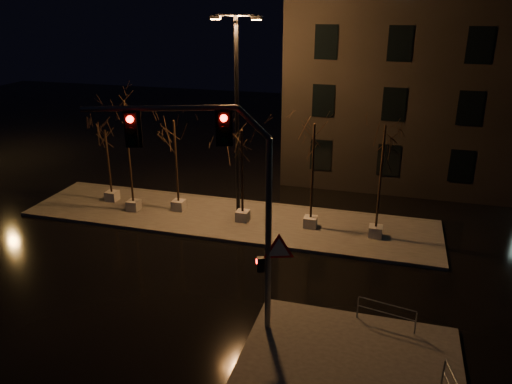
% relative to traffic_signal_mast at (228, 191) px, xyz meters
% --- Properties ---
extents(ground, '(90.00, 90.00, 0.00)m').
position_rel_traffic_signal_mast_xyz_m(ground, '(-3.29, 3.15, -5.35)').
color(ground, black).
rests_on(ground, ground).
extents(median, '(22.00, 5.00, 0.15)m').
position_rel_traffic_signal_mast_xyz_m(median, '(-3.29, 9.15, -5.28)').
color(median, '#44423C').
rests_on(median, ground).
extents(sidewalk_corner, '(7.00, 5.00, 0.15)m').
position_rel_traffic_signal_mast_xyz_m(sidewalk_corner, '(4.21, -0.35, -5.28)').
color(sidewalk_corner, '#44423C').
rests_on(sidewalk_corner, ground).
extents(building, '(25.00, 12.00, 15.00)m').
position_rel_traffic_signal_mast_xyz_m(building, '(10.71, 21.15, 2.15)').
color(building, black).
rests_on(building, ground).
extents(tree_0, '(1.80, 1.80, 4.28)m').
position_rel_traffic_signal_mast_xyz_m(tree_0, '(-10.46, 9.60, -1.95)').
color(tree_0, '#B2AFA6').
rests_on(tree_0, median).
extents(tree_1, '(1.80, 1.80, 6.24)m').
position_rel_traffic_signal_mast_xyz_m(tree_1, '(-8.57, 8.67, -0.47)').
color(tree_1, '#B2AFA6').
rests_on(tree_1, median).
extents(tree_2, '(1.80, 1.80, 5.17)m').
position_rel_traffic_signal_mast_xyz_m(tree_2, '(-6.18, 9.37, -1.28)').
color(tree_2, '#B2AFA6').
rests_on(tree_2, median).
extents(tree_3, '(1.80, 1.80, 5.01)m').
position_rel_traffic_signal_mast_xyz_m(tree_3, '(-2.36, 8.94, -1.40)').
color(tree_3, '#B2AFA6').
rests_on(tree_3, median).
extents(tree_4, '(1.80, 1.80, 5.52)m').
position_rel_traffic_signal_mast_xyz_m(tree_4, '(1.20, 9.14, -1.02)').
color(tree_4, '#B2AFA6').
rests_on(tree_4, median).
extents(tree_5, '(1.80, 1.80, 5.71)m').
position_rel_traffic_signal_mast_xyz_m(tree_5, '(4.46, 8.90, -0.87)').
color(tree_5, '#B2AFA6').
rests_on(tree_5, median).
extents(traffic_signal_mast, '(6.19, 2.14, 7.92)m').
position_rel_traffic_signal_mast_xyz_m(traffic_signal_mast, '(0.00, 0.00, 0.00)').
color(traffic_signal_mast, slate).
rests_on(traffic_signal_mast, sidewalk_corner).
extents(streetlight_main, '(2.56, 0.42, 10.24)m').
position_rel_traffic_signal_mast_xyz_m(streetlight_main, '(-2.72, 9.35, 0.71)').
color(streetlight_main, black).
rests_on(streetlight_main, median).
extents(guard_rail_a, '(2.05, 0.46, 0.90)m').
position_rel_traffic_signal_mast_xyz_m(guard_rail_a, '(5.22, 1.65, -4.61)').
color(guard_rail_a, slate).
rests_on(guard_rail_a, sidewalk_corner).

